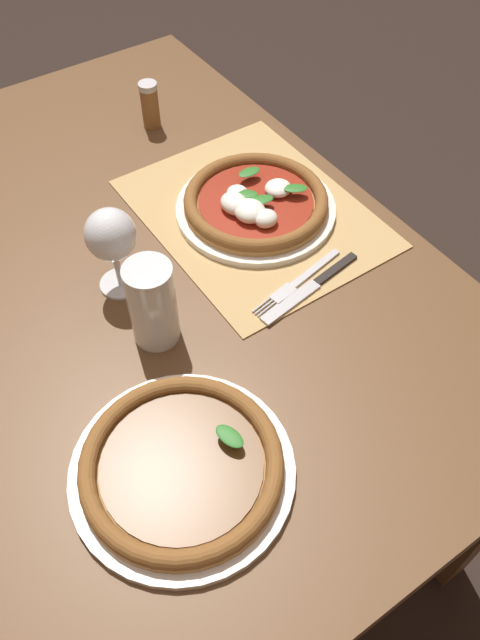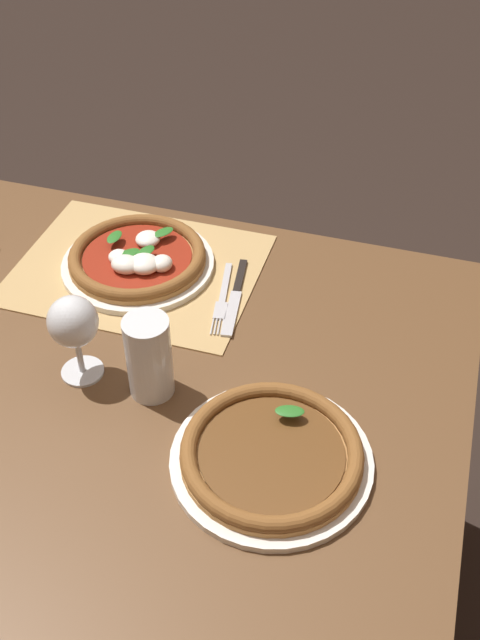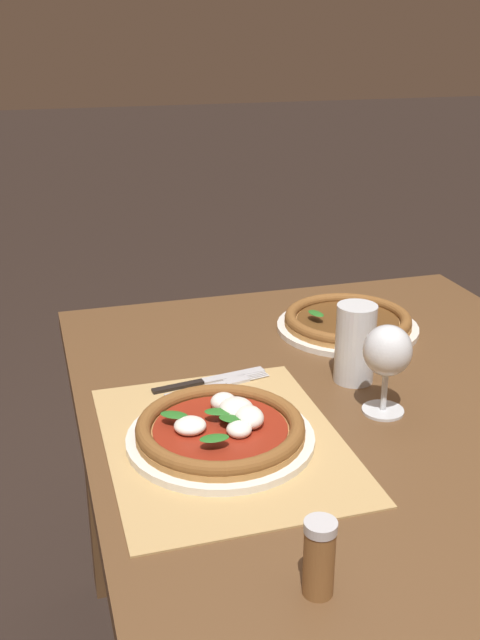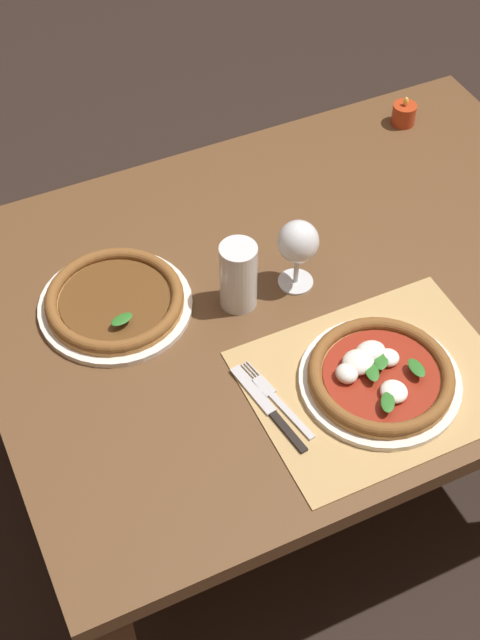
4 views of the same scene
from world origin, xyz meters
name	(u,v)px [view 4 (image 4 of 4)]	position (x,y,z in m)	size (l,w,h in m)	color
ground_plane	(294,477)	(0.00, 0.00, 0.00)	(24.00, 24.00, 0.00)	black
dining_table	(308,315)	(0.00, 0.00, 0.64)	(1.30, 0.96, 0.74)	brown
paper_placemat	(377,382)	(-0.01, -0.27, 0.74)	(0.46, 0.36, 0.00)	tan
pizza_near	(380,376)	(-0.01, -0.27, 0.76)	(0.29, 0.29, 0.05)	silver
pizza_far	(115,301)	(-0.37, 0.10, 0.76)	(0.30, 0.30, 0.04)	silver
wine_glass	(298,244)	(-0.03, 0.01, 0.85)	(0.08, 0.08, 0.16)	silver
pint_glass	(238,277)	(-0.15, 0.01, 0.81)	(0.07, 0.07, 0.15)	silver
fork	(276,399)	(-0.19, -0.23, 0.75)	(0.05, 0.20, 0.00)	#B7B7BC
knife	(268,408)	(-0.21, -0.24, 0.75)	(0.05, 0.22, 0.01)	black
votive_candle	(404,115)	(0.44, 0.36, 0.76)	(0.06, 0.06, 0.07)	#B23819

